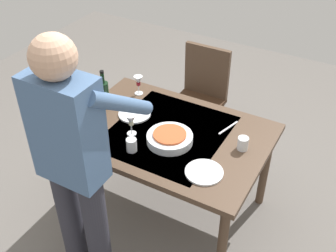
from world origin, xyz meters
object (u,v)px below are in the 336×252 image
water_cup_near_right (132,145)px  serving_bowl_pasta (170,138)px  dinner_plate_far (204,172)px  wine_glass_right (131,121)px  chair_near (201,93)px  dinner_plate_near (135,114)px  water_cup_near_left (243,143)px  person_server (75,161)px  wine_bottle (104,94)px  wine_glass_left (138,82)px  dining_table (168,141)px

water_cup_near_right → serving_bowl_pasta: size_ratio=0.29×
water_cup_near_right → dinner_plate_far: size_ratio=0.38×
wine_glass_right → chair_near: bearing=-92.9°
water_cup_near_right → serving_bowl_pasta: bearing=-130.9°
serving_bowl_pasta → dinner_plate_near: 0.40m
water_cup_near_left → serving_bowl_pasta: water_cup_near_left is taller
chair_near → person_server: (0.01, 1.58, 0.43)m
chair_near → person_server: size_ratio=0.54×
wine_bottle → wine_glass_left: wine_bottle is taller
dining_table → water_cup_near_right: 0.32m
wine_glass_right → water_cup_near_left: wine_glass_right is taller
dinner_plate_near → dinner_plate_far: 0.75m
dinner_plate_near → water_cup_near_left: bearing=-179.0°
water_cup_near_right → dinner_plate_near: 0.40m
dining_table → chair_near: (0.15, -0.85, -0.12)m
dinner_plate_near → person_server: bearing=100.6°
wine_glass_left → serving_bowl_pasta: 0.64m
person_server → wine_bottle: size_ratio=5.71×
serving_bowl_pasta → water_cup_near_right: bearing=49.1°
water_cup_near_left → dinner_plate_near: bearing=1.0°
wine_glass_right → dinner_plate_far: (-0.58, 0.11, -0.10)m
wine_glass_left → dinner_plate_far: size_ratio=0.66×
wine_glass_left → wine_glass_right: size_ratio=1.00×
serving_bowl_pasta → dinner_plate_far: bearing=153.7°
chair_near → water_cup_near_left: size_ratio=10.46×
dining_table → wine_glass_left: wine_glass_left is taller
water_cup_near_right → wine_glass_left: bearing=-61.3°
serving_bowl_pasta → dinner_plate_near: serving_bowl_pasta is taller
water_cup_near_right → dinner_plate_far: (-0.49, -0.03, -0.04)m
wine_glass_right → serving_bowl_pasta: bearing=-169.4°
wine_bottle → dining_table: bearing=175.4°
water_cup_near_left → water_cup_near_right: water_cup_near_right is taller
dinner_plate_far → water_cup_near_right: bearing=4.0°
chair_near → wine_glass_right: bearing=87.1°
wine_bottle → wine_glass_right: size_ratio=1.96×
wine_glass_left → serving_bowl_pasta: (-0.49, 0.40, -0.07)m
wine_bottle → water_cup_near_right: (-0.44, 0.32, -0.07)m
dining_table → wine_glass_right: size_ratio=8.82×
water_cup_near_right → dining_table: bearing=-110.7°
dining_table → person_server: (0.16, 0.73, 0.31)m
dining_table → water_cup_near_right: bearing=69.3°
wine_bottle → water_cup_near_left: (-1.05, -0.03, -0.07)m
chair_near → water_cup_near_right: (-0.05, 1.13, 0.24)m
wine_glass_right → person_server: bearing=94.2°
chair_near → wine_glass_left: 0.68m
wine_glass_left → water_cup_near_left: (-0.93, 0.24, -0.06)m
person_server → water_cup_near_left: 1.06m
wine_bottle → wine_glass_left: 0.29m
wine_glass_left → water_cup_near_left: bearing=165.7°
water_cup_near_right → dinner_plate_far: 0.49m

